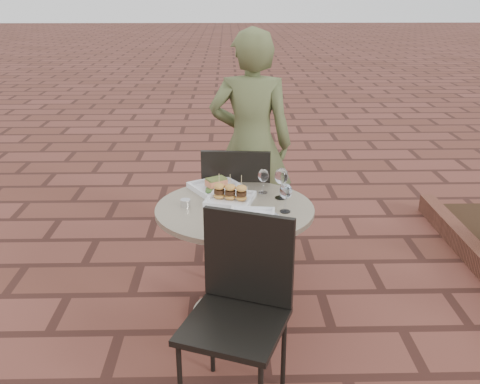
{
  "coord_description": "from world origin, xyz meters",
  "views": [
    {
      "loc": [
        -0.19,
        -2.64,
        1.89
      ],
      "look_at": [
        -0.12,
        0.15,
        0.82
      ],
      "focal_mm": 40.0,
      "sensor_mm": 36.0,
      "label": 1
    }
  ],
  "objects_px": {
    "plate_salmon": "(216,186)",
    "plate_sliders": "(230,196)",
    "cafe_table": "(235,246)",
    "chair_far": "(237,201)",
    "plate_tuna": "(252,217)",
    "chair_near": "(241,296)",
    "diner": "(251,145)"
  },
  "relations": [
    {
      "from": "plate_sliders",
      "to": "cafe_table",
      "type": "bearing_deg",
      "value": -73.86
    },
    {
      "from": "plate_sliders",
      "to": "diner",
      "type": "bearing_deg",
      "value": 79.71
    },
    {
      "from": "plate_sliders",
      "to": "plate_tuna",
      "type": "xyz_separation_m",
      "value": [
        0.11,
        -0.27,
        -0.02
      ]
    },
    {
      "from": "chair_near",
      "to": "plate_sliders",
      "type": "bearing_deg",
      "value": 114.33
    },
    {
      "from": "chair_near",
      "to": "plate_sliders",
      "type": "distance_m",
      "value": 0.77
    },
    {
      "from": "plate_salmon",
      "to": "plate_tuna",
      "type": "relative_size",
      "value": 1.43
    },
    {
      "from": "chair_far",
      "to": "chair_near",
      "type": "bearing_deg",
      "value": 94.34
    },
    {
      "from": "cafe_table",
      "to": "chair_far",
      "type": "xyz_separation_m",
      "value": [
        0.02,
        0.53,
        0.07
      ]
    },
    {
      "from": "chair_far",
      "to": "chair_near",
      "type": "relative_size",
      "value": 1.0
    },
    {
      "from": "diner",
      "to": "chair_far",
      "type": "bearing_deg",
      "value": 79.17
    },
    {
      "from": "plate_salmon",
      "to": "plate_sliders",
      "type": "bearing_deg",
      "value": -66.5
    },
    {
      "from": "cafe_table",
      "to": "plate_sliders",
      "type": "relative_size",
      "value": 2.86
    },
    {
      "from": "chair_near",
      "to": "plate_tuna",
      "type": "xyz_separation_m",
      "value": [
        0.07,
        0.47,
        0.2
      ]
    },
    {
      "from": "plate_salmon",
      "to": "chair_far",
      "type": "bearing_deg",
      "value": 63.36
    },
    {
      "from": "chair_near",
      "to": "plate_salmon",
      "type": "distance_m",
      "value": 0.96
    },
    {
      "from": "diner",
      "to": "plate_salmon",
      "type": "height_order",
      "value": "diner"
    },
    {
      "from": "chair_far",
      "to": "diner",
      "type": "bearing_deg",
      "value": -100.71
    },
    {
      "from": "chair_near",
      "to": "diner",
      "type": "bearing_deg",
      "value": 106.94
    },
    {
      "from": "cafe_table",
      "to": "chair_near",
      "type": "height_order",
      "value": "chair_near"
    },
    {
      "from": "chair_near",
      "to": "plate_tuna",
      "type": "bearing_deg",
      "value": 102.48
    },
    {
      "from": "chair_far",
      "to": "plate_salmon",
      "type": "relative_size",
      "value": 2.47
    },
    {
      "from": "chair_far",
      "to": "plate_sliders",
      "type": "relative_size",
      "value": 2.95
    },
    {
      "from": "chair_near",
      "to": "plate_salmon",
      "type": "height_order",
      "value": "chair_near"
    },
    {
      "from": "cafe_table",
      "to": "plate_salmon",
      "type": "distance_m",
      "value": 0.4
    },
    {
      "from": "cafe_table",
      "to": "plate_sliders",
      "type": "height_order",
      "value": "plate_sliders"
    },
    {
      "from": "plate_sliders",
      "to": "plate_tuna",
      "type": "relative_size",
      "value": 1.19
    },
    {
      "from": "chair_far",
      "to": "cafe_table",
      "type": "bearing_deg",
      "value": 92.23
    },
    {
      "from": "chair_far",
      "to": "plate_tuna",
      "type": "relative_size",
      "value": 3.52
    },
    {
      "from": "chair_near",
      "to": "plate_sliders",
      "type": "relative_size",
      "value": 2.95
    },
    {
      "from": "cafe_table",
      "to": "chair_far",
      "type": "bearing_deg",
      "value": 87.77
    },
    {
      "from": "cafe_table",
      "to": "plate_salmon",
      "type": "height_order",
      "value": "plate_salmon"
    },
    {
      "from": "plate_tuna",
      "to": "chair_far",
      "type": "bearing_deg",
      "value": 95.39
    }
  ]
}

